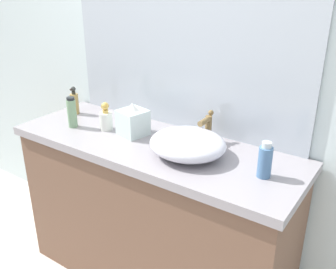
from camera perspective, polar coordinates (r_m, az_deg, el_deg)
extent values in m
cube|color=silver|center=(2.05, 2.46, 12.45)|extent=(6.00, 0.06, 2.60)
cube|color=brown|center=(2.16, -2.14, -12.53)|extent=(1.49, 0.50, 0.84)
cube|color=gray|center=(1.94, -2.33, -1.85)|extent=(1.53, 0.54, 0.04)
cube|color=#B2BCC6|center=(2.00, 2.17, 14.28)|extent=(1.40, 0.01, 0.97)
ellipsoid|color=silver|center=(1.78, 2.96, -1.39)|extent=(0.37, 0.33, 0.12)
cylinder|color=brown|center=(1.93, 6.04, 0.88)|extent=(0.03, 0.03, 0.14)
cylinder|color=brown|center=(1.87, 5.46, 1.96)|extent=(0.03, 0.09, 0.03)
sphere|color=brown|center=(1.92, 6.43, 3.27)|extent=(0.03, 0.03, 0.03)
cylinder|color=#AB8A48|center=(2.37, -13.78, 4.47)|extent=(0.05, 0.05, 0.12)
cylinder|color=#2F2E24|center=(2.35, -13.94, 6.09)|extent=(0.02, 0.02, 0.02)
sphere|color=#2F312E|center=(2.34, -14.00, 6.64)|extent=(0.03, 0.03, 0.03)
cylinder|color=#322824|center=(2.33, -14.19, 6.57)|extent=(0.01, 0.02, 0.01)
cylinder|color=gray|center=(2.16, -14.16, 3.07)|extent=(0.05, 0.05, 0.16)
cylinder|color=#222729|center=(2.13, -14.38, 5.22)|extent=(0.04, 0.04, 0.01)
cylinder|color=teal|center=(1.64, 14.28, -4.05)|extent=(0.06, 0.06, 0.14)
cylinder|color=silver|center=(1.60, 14.56, -1.51)|extent=(0.04, 0.04, 0.02)
cylinder|color=silver|center=(2.10, -9.24, 1.98)|extent=(0.07, 0.07, 0.10)
cylinder|color=gold|center=(2.08, -9.34, 3.44)|extent=(0.03, 0.03, 0.02)
sphere|color=gold|center=(2.07, -9.40, 4.21)|extent=(0.04, 0.04, 0.04)
cylinder|color=gold|center=(2.06, -9.61, 4.13)|extent=(0.02, 0.02, 0.02)
cube|color=silver|center=(2.01, -5.27, 1.79)|extent=(0.16, 0.16, 0.14)
cone|color=white|center=(1.98, -5.36, 4.10)|extent=(0.07, 0.07, 0.04)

